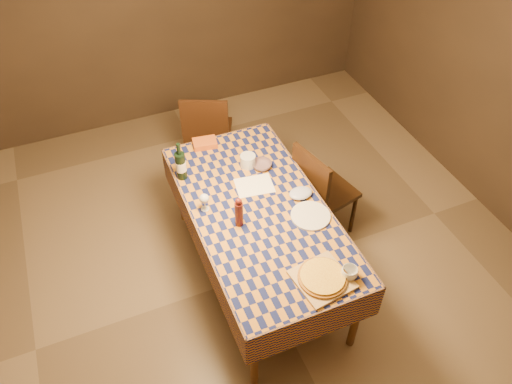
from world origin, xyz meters
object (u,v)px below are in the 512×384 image
(chair_right, at_px, (319,189))
(bowl, at_px, (262,165))
(pizza, at_px, (323,277))
(dining_table, at_px, (259,217))
(cutting_board, at_px, (322,279))
(white_plate, at_px, (310,216))
(wine_bottle, at_px, (181,165))
(chair_far, at_px, (207,131))

(chair_right, bearing_deg, bowl, 158.39)
(chair_right, bearing_deg, pizza, -118.05)
(dining_table, relative_size, cutting_board, 5.64)
(dining_table, bearing_deg, white_plate, -33.37)
(bowl, distance_m, white_plate, 0.62)
(wine_bottle, distance_m, chair_far, 0.97)
(cutting_board, bearing_deg, pizza, 0.00)
(pizza, bearing_deg, chair_right, 61.95)
(wine_bottle, bearing_deg, chair_far, 60.28)
(dining_table, relative_size, white_plate, 6.57)
(white_plate, height_order, chair_far, chair_far)
(bowl, xyz_separation_m, chair_right, (0.44, -0.17, -0.27))
(cutting_board, bearing_deg, wine_bottle, 113.06)
(chair_far, bearing_deg, cutting_board, -87.55)
(cutting_board, height_order, bowl, bowl)
(bowl, relative_size, white_plate, 0.55)
(pizza, xyz_separation_m, bowl, (0.07, 1.12, -0.01))
(pizza, relative_size, wine_bottle, 1.03)
(chair_right, bearing_deg, cutting_board, -118.05)
(dining_table, relative_size, pizza, 5.55)
(wine_bottle, bearing_deg, chair_right, -16.35)
(cutting_board, relative_size, chair_right, 0.35)
(bowl, xyz_separation_m, wine_bottle, (-0.60, 0.13, 0.10))
(dining_table, xyz_separation_m, bowl, (0.20, 0.41, 0.10))
(bowl, xyz_separation_m, chair_far, (-0.16, 0.92, -0.27))
(pizza, relative_size, bowl, 2.16)
(cutting_board, xyz_separation_m, chair_far, (-0.09, 2.04, -0.26))
(cutting_board, relative_size, chair_far, 0.35)
(wine_bottle, bearing_deg, white_plate, -46.08)
(pizza, bearing_deg, white_plate, 70.59)
(chair_far, relative_size, chair_right, 1.00)
(pizza, distance_m, white_plate, 0.54)
(cutting_board, height_order, wine_bottle, wine_bottle)
(dining_table, bearing_deg, chair_right, 20.14)
(bowl, bearing_deg, cutting_board, -93.55)
(dining_table, bearing_deg, wine_bottle, 126.97)
(dining_table, xyz_separation_m, chair_right, (0.64, 0.23, -0.17))
(pizza, distance_m, wine_bottle, 1.37)
(cutting_board, xyz_separation_m, wine_bottle, (-0.53, 1.26, 0.11))
(wine_bottle, distance_m, chair_right, 1.15)
(bowl, height_order, white_plate, bowl)
(cutting_board, xyz_separation_m, white_plate, (0.18, 0.51, -0.00))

